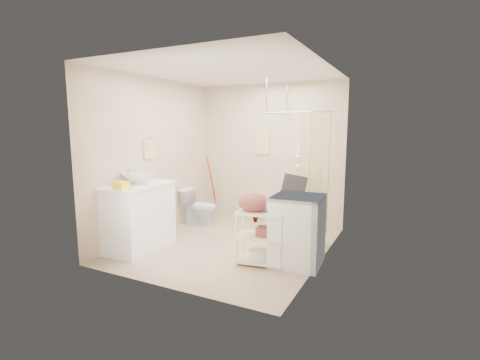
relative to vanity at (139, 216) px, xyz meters
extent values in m
plane|color=#BBA98C|center=(1.16, 0.71, -0.49)|extent=(3.20, 3.20, 0.00)
cube|color=silver|center=(1.16, 0.71, 2.11)|extent=(2.80, 3.20, 0.04)
cube|color=beige|center=(1.16, 2.31, 0.81)|extent=(2.80, 0.04, 2.60)
cube|color=beige|center=(1.16, -0.89, 0.81)|extent=(2.80, 0.04, 2.60)
cube|color=beige|center=(-0.24, 0.71, 0.81)|extent=(0.04, 3.20, 2.60)
cube|color=beige|center=(2.56, 0.71, 0.81)|extent=(0.04, 3.20, 2.60)
cube|color=white|center=(0.00, 0.00, 0.00)|extent=(0.68, 1.14, 0.97)
imported|color=silver|center=(-0.01, 0.04, 0.57)|extent=(0.52, 0.52, 0.17)
cube|color=yellow|center=(0.08, -0.40, 0.54)|extent=(0.19, 0.15, 0.10)
cube|color=#F2EA50|center=(0.11, -0.22, -0.42)|extent=(0.28, 0.25, 0.13)
imported|color=silver|center=(0.12, 1.45, -0.15)|extent=(0.68, 0.41, 0.68)
imported|color=#964934|center=(0.96, 2.10, -0.32)|extent=(0.21, 0.20, 0.33)
imported|color=brown|center=(1.30, 2.17, -0.34)|extent=(0.21, 0.20, 0.30)
cube|color=beige|center=(1.01, 2.29, 1.01)|extent=(0.28, 0.03, 0.42)
imported|color=silver|center=(1.76, 2.21, 0.94)|extent=(0.10, 0.10, 0.22)
imported|color=#485EAA|center=(1.91, 2.24, 0.91)|extent=(0.07, 0.07, 0.15)
cube|color=silver|center=(2.30, 0.46, -0.03)|extent=(0.67, 0.69, 0.92)
camera|label=1|loc=(3.60, -3.83, 1.32)|focal=26.00mm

